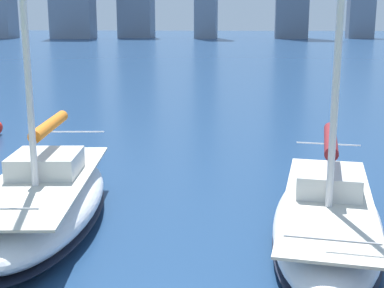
% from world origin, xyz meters
% --- Properties ---
extents(sailboat_maroon, '(3.42, 8.44, 10.26)m').
position_xyz_m(sailboat_maroon, '(-3.28, -6.21, 0.62)').
color(sailboat_maroon, white).
rests_on(sailboat_maroon, ground).
extents(sailboat_orange, '(3.85, 8.16, 11.62)m').
position_xyz_m(sailboat_orange, '(3.84, -6.27, 0.71)').
color(sailboat_orange, white).
rests_on(sailboat_orange, ground).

